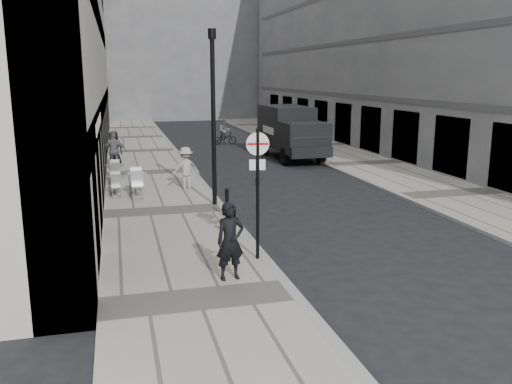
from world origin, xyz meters
TOP-DOWN VIEW (x-y plane):
  - ground at (0.00, 0.00)m, footprint 120.00×120.00m
  - sidewalk at (-2.00, 18.00)m, footprint 4.00×60.00m
  - far_sidewalk at (9.00, 18.00)m, footprint 4.00×60.00m
  - building_far at (1.50, 56.00)m, footprint 24.00×16.00m
  - walking_man at (-1.14, 3.62)m, footprint 0.69×0.51m
  - sign_post at (-0.20, 4.81)m, footprint 0.56×0.13m
  - lamppost at (-0.20, 10.82)m, footprint 0.27×0.27m
  - bollard_near at (-0.45, 6.45)m, footprint 0.11×0.11m
  - bollard_far at (-0.15, 8.88)m, footprint 0.12×0.12m
  - panel_van at (5.97, 21.15)m, footprint 2.38×6.16m
  - cyclist at (3.60, 28.16)m, footprint 1.62×0.62m
  - pedestrian_a at (-3.60, 18.92)m, footprint 1.10×0.49m
  - pedestrian_b at (-0.84, 13.68)m, footprint 1.13×0.70m
  - pedestrian_c at (-3.60, 19.95)m, footprint 1.01×0.82m
  - cafe_table_near at (-2.80, 12.90)m, footprint 0.80×1.80m
  - cafe_table_mid at (-3.57, 13.20)m, footprint 0.65×1.48m
  - cafe_table_far at (-3.60, 15.51)m, footprint 0.75×1.68m

SIDE VIEW (x-z plane):
  - ground at x=0.00m, z-range 0.00..0.00m
  - sidewalk at x=-2.00m, z-range 0.00..0.12m
  - far_sidewalk at x=9.00m, z-range 0.00..0.12m
  - bollard_near at x=-0.45m, z-range 0.12..0.95m
  - cafe_table_mid at x=-3.57m, z-range 0.13..0.97m
  - bollard_far at x=-0.15m, z-range 0.12..1.02m
  - cafe_table_far at x=-3.60m, z-range 0.13..1.09m
  - cafe_table_near at x=-2.80m, z-range 0.13..1.15m
  - cyclist at x=3.60m, z-range -0.19..1.55m
  - pedestrian_b at x=-0.84m, z-range 0.12..1.82m
  - walking_man at x=-1.14m, z-range 0.12..1.88m
  - pedestrian_c at x=-3.60m, z-range 0.12..1.90m
  - pedestrian_a at x=-3.60m, z-range 0.12..1.96m
  - panel_van at x=5.97m, z-range 0.18..3.06m
  - sign_post at x=-0.20m, z-range 0.58..3.83m
  - lamppost at x=-0.20m, z-range 0.46..6.46m
  - building_far at x=1.50m, z-range 0.00..22.00m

